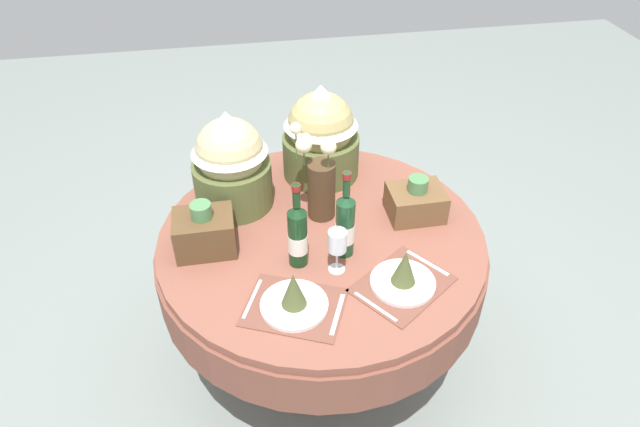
% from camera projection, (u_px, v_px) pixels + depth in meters
% --- Properties ---
extents(ground, '(8.00, 8.00, 0.00)m').
position_uv_depth(ground, '(321.00, 351.00, 2.76)').
color(ground, gray).
extents(dining_table, '(1.35, 1.35, 0.75)m').
position_uv_depth(dining_table, '(321.00, 259.00, 2.38)').
color(dining_table, brown).
rests_on(dining_table, ground).
extents(place_setting_left, '(0.42, 0.37, 0.16)m').
position_uv_depth(place_setting_left, '(294.00, 298.00, 1.95)').
color(place_setting_left, brown).
rests_on(place_setting_left, dining_table).
extents(place_setting_right, '(0.43, 0.41, 0.16)m').
position_uv_depth(place_setting_right, '(404.00, 276.00, 2.04)').
color(place_setting_right, brown).
rests_on(place_setting_right, dining_table).
extents(flower_vase, '(0.17, 0.17, 0.42)m').
position_uv_depth(flower_vase, '(320.00, 182.00, 2.29)').
color(flower_vase, '#47331E').
rests_on(flower_vase, dining_table).
extents(wine_bottle_left, '(0.07, 0.07, 0.37)m').
position_uv_depth(wine_bottle_left, '(345.00, 225.00, 2.12)').
color(wine_bottle_left, '#194223').
rests_on(wine_bottle_left, dining_table).
extents(wine_bottle_centre, '(0.07, 0.07, 0.36)m').
position_uv_depth(wine_bottle_centre, '(298.00, 235.00, 2.08)').
color(wine_bottle_centre, '#143819').
rests_on(wine_bottle_centre, dining_table).
extents(wine_glass_right, '(0.07, 0.07, 0.18)m').
position_uv_depth(wine_glass_right, '(337.00, 242.00, 2.05)').
color(wine_glass_right, silver).
rests_on(wine_glass_right, dining_table).
extents(gift_tub_back_left, '(0.33, 0.33, 0.44)m').
position_uv_depth(gift_tub_back_left, '(230.00, 158.00, 2.32)').
color(gift_tub_back_left, '#566033').
rests_on(gift_tub_back_left, dining_table).
extents(gift_tub_back_centre, '(0.35, 0.35, 0.44)m').
position_uv_depth(gift_tub_back_centre, '(321.00, 130.00, 2.50)').
color(gift_tub_back_centre, '#566033').
rests_on(gift_tub_back_centre, dining_table).
extents(woven_basket_side_left, '(0.23, 0.18, 0.22)m').
position_uv_depth(woven_basket_side_left, '(204.00, 232.00, 2.17)').
color(woven_basket_side_left, brown).
rests_on(woven_basket_side_left, dining_table).
extents(woven_basket_side_right, '(0.23, 0.18, 0.19)m').
position_uv_depth(woven_basket_side_right, '(416.00, 201.00, 2.35)').
color(woven_basket_side_right, brown).
rests_on(woven_basket_side_right, dining_table).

